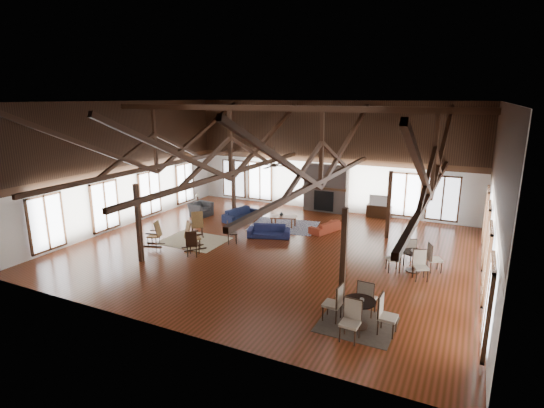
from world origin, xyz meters
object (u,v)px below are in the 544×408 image
at_px(sofa_navy_left, 241,214).
at_px(cafe_table_near, 359,309).
at_px(sofa_navy_front, 269,231).
at_px(cafe_table_far, 414,258).
at_px(sofa_orange, 326,226).
at_px(tv_console, 379,211).
at_px(coffee_table, 283,217).
at_px(armchair, 201,209).

relative_size(sofa_navy_left, cafe_table_near, 0.97).
height_order(sofa_navy_front, cafe_table_far, cafe_table_far).
height_order(sofa_orange, tv_console, tv_console).
bearing_deg(tv_console, cafe_table_near, -80.65).
height_order(sofa_orange, cafe_table_near, cafe_table_near).
distance_m(coffee_table, tv_console, 5.34).
bearing_deg(armchair, cafe_table_near, -116.71).
height_order(sofa_navy_left, cafe_table_near, cafe_table_near).
bearing_deg(cafe_table_near, sofa_navy_left, 136.68).
distance_m(sofa_orange, armchair, 6.91).
distance_m(sofa_navy_left, coffee_table, 2.39).
height_order(cafe_table_near, tv_console, cafe_table_near).
bearing_deg(cafe_table_far, armchair, 166.17).
bearing_deg(sofa_navy_front, tv_console, 36.39).
xyz_separation_m(sofa_navy_left, tv_console, (6.28, 3.66, 0.02)).
bearing_deg(tv_console, sofa_navy_left, -149.79).
bearing_deg(sofa_navy_left, cafe_table_near, -117.42).
height_order(sofa_navy_left, sofa_orange, sofa_navy_left).
distance_m(sofa_orange, cafe_table_near, 8.53).
xyz_separation_m(armchair, cafe_table_near, (10.50, -7.44, 0.19)).
bearing_deg(coffee_table, tv_console, 24.67).
distance_m(sofa_navy_left, cafe_table_near, 11.20).
relative_size(sofa_navy_front, tv_console, 1.50).
bearing_deg(cafe_table_far, sofa_orange, 145.09).
bearing_deg(coffee_table, armchair, 164.59).
height_order(coffee_table, armchair, armchair).
xyz_separation_m(sofa_navy_front, armchair, (-4.85, 1.60, 0.08)).
bearing_deg(sofa_navy_left, cafe_table_far, -92.78).
bearing_deg(cafe_table_far, sofa_navy_front, 169.58).
relative_size(sofa_navy_front, armchair, 1.74).
relative_size(cafe_table_near, cafe_table_far, 1.04).
distance_m(cafe_table_near, cafe_table_far, 4.72).
xyz_separation_m(sofa_navy_left, sofa_orange, (4.55, 0.05, -0.04)).
distance_m(sofa_navy_front, cafe_table_far, 6.58).
xyz_separation_m(sofa_orange, cafe_table_far, (4.41, -3.08, 0.27)).
xyz_separation_m(cafe_table_near, cafe_table_far, (0.82, 4.65, -0.02)).
bearing_deg(tv_console, armchair, -155.68).
relative_size(coffee_table, armchair, 1.29).
distance_m(sofa_navy_front, sofa_orange, 2.79).
bearing_deg(sofa_navy_front, cafe_table_near, -65.06).
bearing_deg(sofa_orange, cafe_table_far, 74.76).
height_order(sofa_navy_front, sofa_orange, sofa_navy_front).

